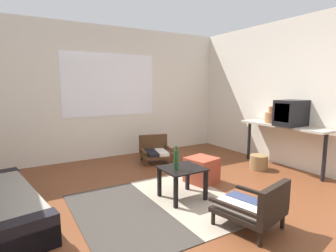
{
  "coord_description": "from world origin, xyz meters",
  "views": [
    {
      "loc": [
        -1.85,
        -2.45,
        1.51
      ],
      "look_at": [
        0.3,
        1.16,
        0.87
      ],
      "focal_mm": 28.83,
      "sensor_mm": 36.0,
      "label": 1
    }
  ],
  "objects_px": {
    "armchair_by_window": "(155,150)",
    "armchair_striped_foreground": "(255,207)",
    "clay_vase": "(271,117)",
    "crt_television": "(292,113)",
    "coffee_table": "(182,175)",
    "ottoman_orange": "(202,170)",
    "console_shelf": "(283,130)",
    "glass_bottle": "(176,160)",
    "wicker_basket": "(259,162)"
  },
  "relations": [
    {
      "from": "wicker_basket",
      "to": "clay_vase",
      "type": "bearing_deg",
      "value": 12.61
    },
    {
      "from": "clay_vase",
      "to": "crt_television",
      "type": "bearing_deg",
      "value": -90.44
    },
    {
      "from": "console_shelf",
      "to": "coffee_table",
      "type": "bearing_deg",
      "value": -175.39
    },
    {
      "from": "armchair_by_window",
      "to": "ottoman_orange",
      "type": "relative_size",
      "value": 1.64
    },
    {
      "from": "armchair_by_window",
      "to": "glass_bottle",
      "type": "height_order",
      "value": "glass_bottle"
    },
    {
      "from": "armchair_striped_foreground",
      "to": "ottoman_orange",
      "type": "xyz_separation_m",
      "value": [
        0.38,
        1.39,
        -0.05
      ]
    },
    {
      "from": "armchair_by_window",
      "to": "ottoman_orange",
      "type": "height_order",
      "value": "armchair_by_window"
    },
    {
      "from": "crt_television",
      "to": "armchair_striped_foreground",
      "type": "bearing_deg",
      "value": -152.61
    },
    {
      "from": "glass_bottle",
      "to": "wicker_basket",
      "type": "xyz_separation_m",
      "value": [
        2.02,
        0.39,
        -0.43
      ]
    },
    {
      "from": "ottoman_orange",
      "to": "glass_bottle",
      "type": "height_order",
      "value": "glass_bottle"
    },
    {
      "from": "crt_television",
      "to": "ottoman_orange",
      "type": "bearing_deg",
      "value": 169.24
    },
    {
      "from": "ottoman_orange",
      "to": "glass_bottle",
      "type": "distance_m",
      "value": 0.88
    },
    {
      "from": "armchair_by_window",
      "to": "clay_vase",
      "type": "bearing_deg",
      "value": -36.78
    },
    {
      "from": "coffee_table",
      "to": "armchair_by_window",
      "type": "height_order",
      "value": "armchair_by_window"
    },
    {
      "from": "armchair_striped_foreground",
      "to": "wicker_basket",
      "type": "relative_size",
      "value": 2.33
    },
    {
      "from": "armchair_striped_foreground",
      "to": "glass_bottle",
      "type": "relative_size",
      "value": 2.37
    },
    {
      "from": "ottoman_orange",
      "to": "glass_bottle",
      "type": "relative_size",
      "value": 1.34
    },
    {
      "from": "armchair_striped_foreground",
      "to": "armchair_by_window",
      "type": "bearing_deg",
      "value": 83.61
    },
    {
      "from": "ottoman_orange",
      "to": "wicker_basket",
      "type": "height_order",
      "value": "ottoman_orange"
    },
    {
      "from": "coffee_table",
      "to": "ottoman_orange",
      "type": "distance_m",
      "value": 0.71
    },
    {
      "from": "armchair_by_window",
      "to": "glass_bottle",
      "type": "xyz_separation_m",
      "value": [
        -0.64,
        -1.78,
        0.33
      ]
    },
    {
      "from": "crt_television",
      "to": "wicker_basket",
      "type": "relative_size",
      "value": 1.72
    },
    {
      "from": "crt_television",
      "to": "glass_bottle",
      "type": "bearing_deg",
      "value": -178.6
    },
    {
      "from": "console_shelf",
      "to": "crt_television",
      "type": "height_order",
      "value": "crt_television"
    },
    {
      "from": "crt_television",
      "to": "clay_vase",
      "type": "bearing_deg",
      "value": 89.56
    },
    {
      "from": "armchair_striped_foreground",
      "to": "clay_vase",
      "type": "height_order",
      "value": "clay_vase"
    },
    {
      "from": "coffee_table",
      "to": "wicker_basket",
      "type": "bearing_deg",
      "value": 10.71
    },
    {
      "from": "armchair_by_window",
      "to": "clay_vase",
      "type": "relative_size",
      "value": 2.23
    },
    {
      "from": "ottoman_orange",
      "to": "console_shelf",
      "type": "height_order",
      "value": "console_shelf"
    },
    {
      "from": "ottoman_orange",
      "to": "crt_television",
      "type": "relative_size",
      "value": 0.77
    },
    {
      "from": "armchair_striped_foreground",
      "to": "wicker_basket",
      "type": "xyz_separation_m",
      "value": [
        1.69,
        1.4,
        -0.12
      ]
    },
    {
      "from": "armchair_by_window",
      "to": "armchair_striped_foreground",
      "type": "relative_size",
      "value": 0.93
    },
    {
      "from": "armchair_striped_foreground",
      "to": "ottoman_orange",
      "type": "bearing_deg",
      "value": 74.69
    },
    {
      "from": "armchair_striped_foreground",
      "to": "glass_bottle",
      "type": "bearing_deg",
      "value": 108.06
    },
    {
      "from": "armchair_striped_foreground",
      "to": "console_shelf",
      "type": "relative_size",
      "value": 0.45
    },
    {
      "from": "ottoman_orange",
      "to": "armchair_by_window",
      "type": "bearing_deg",
      "value": 92.75
    },
    {
      "from": "console_shelf",
      "to": "armchair_by_window",
      "type": "bearing_deg",
      "value": 138.13
    },
    {
      "from": "clay_vase",
      "to": "wicker_basket",
      "type": "height_order",
      "value": "clay_vase"
    },
    {
      "from": "armchair_by_window",
      "to": "crt_television",
      "type": "bearing_deg",
      "value": -44.56
    },
    {
      "from": "crt_television",
      "to": "console_shelf",
      "type": "bearing_deg",
      "value": 88.8
    },
    {
      "from": "glass_bottle",
      "to": "armchair_striped_foreground",
      "type": "bearing_deg",
      "value": -71.94
    },
    {
      "from": "clay_vase",
      "to": "glass_bottle",
      "type": "bearing_deg",
      "value": -168.88
    },
    {
      "from": "clay_vase",
      "to": "wicker_basket",
      "type": "xyz_separation_m",
      "value": [
        -0.38,
        -0.09,
        -0.8
      ]
    },
    {
      "from": "ottoman_orange",
      "to": "clay_vase",
      "type": "height_order",
      "value": "clay_vase"
    },
    {
      "from": "armchair_striped_foreground",
      "to": "crt_television",
      "type": "distance_m",
      "value": 2.46
    },
    {
      "from": "coffee_table",
      "to": "clay_vase",
      "type": "xyz_separation_m",
      "value": [
        2.29,
        0.45,
        0.59
      ]
    },
    {
      "from": "console_shelf",
      "to": "wicker_basket",
      "type": "relative_size",
      "value": 5.23
    },
    {
      "from": "coffee_table",
      "to": "ottoman_orange",
      "type": "height_order",
      "value": "coffee_table"
    },
    {
      "from": "armchair_by_window",
      "to": "armchair_striped_foreground",
      "type": "height_order",
      "value": "armchair_striped_foreground"
    },
    {
      "from": "crt_television",
      "to": "wicker_basket",
      "type": "distance_m",
      "value": 1.03
    }
  ]
}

